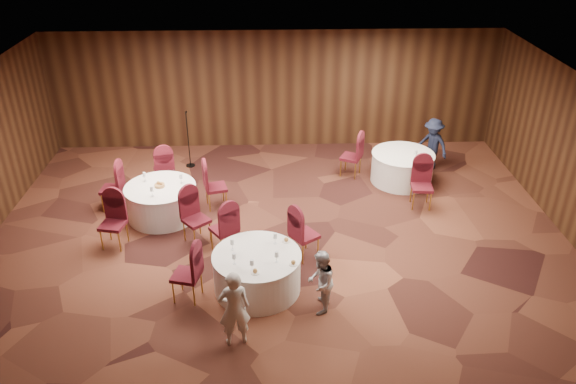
{
  "coord_description": "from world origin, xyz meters",
  "views": [
    {
      "loc": [
        -0.15,
        -9.56,
        6.48
      ],
      "look_at": [
        0.2,
        0.2,
        1.1
      ],
      "focal_mm": 35.0,
      "sensor_mm": 36.0,
      "label": 1
    }
  ],
  "objects_px": {
    "table_left": "(162,201)",
    "woman_b": "(321,282)",
    "table_right": "(402,167)",
    "woman_a": "(234,309)",
    "table_main": "(257,272)",
    "mic_stand": "(189,151)",
    "man_c": "(432,144)"
  },
  "relations": [
    {
      "from": "table_left",
      "to": "table_right",
      "type": "distance_m",
      "value": 5.82
    },
    {
      "from": "woman_b",
      "to": "table_right",
      "type": "bearing_deg",
      "value": 164.74
    },
    {
      "from": "woman_a",
      "to": "woman_b",
      "type": "relative_size",
      "value": 1.16
    },
    {
      "from": "table_right",
      "to": "woman_a",
      "type": "height_order",
      "value": "woman_a"
    },
    {
      "from": "table_main",
      "to": "table_right",
      "type": "distance_m",
      "value": 5.4
    },
    {
      "from": "woman_a",
      "to": "woman_b",
      "type": "xyz_separation_m",
      "value": [
        1.41,
        0.73,
        -0.09
      ]
    },
    {
      "from": "man_c",
      "to": "mic_stand",
      "type": "bearing_deg",
      "value": -135.09
    },
    {
      "from": "table_main",
      "to": "table_right",
      "type": "height_order",
      "value": "same"
    },
    {
      "from": "table_main",
      "to": "man_c",
      "type": "distance_m",
      "value": 6.48
    },
    {
      "from": "woman_a",
      "to": "man_c",
      "type": "height_order",
      "value": "woman_a"
    },
    {
      "from": "mic_stand",
      "to": "man_c",
      "type": "height_order",
      "value": "mic_stand"
    },
    {
      "from": "table_left",
      "to": "mic_stand",
      "type": "relative_size",
      "value": 1.04
    },
    {
      "from": "table_left",
      "to": "man_c",
      "type": "relative_size",
      "value": 1.13
    },
    {
      "from": "table_right",
      "to": "woman_a",
      "type": "bearing_deg",
      "value": -125.12
    },
    {
      "from": "table_left",
      "to": "woman_b",
      "type": "distance_m",
      "value": 4.57
    },
    {
      "from": "table_main",
      "to": "woman_a",
      "type": "distance_m",
      "value": 1.42
    },
    {
      "from": "table_right",
      "to": "woman_b",
      "type": "xyz_separation_m",
      "value": [
        -2.42,
        -4.73,
        0.22
      ]
    },
    {
      "from": "table_left",
      "to": "woman_b",
      "type": "height_order",
      "value": "woman_b"
    },
    {
      "from": "table_right",
      "to": "woman_a",
      "type": "xyz_separation_m",
      "value": [
        -3.84,
        -5.46,
        0.31
      ]
    },
    {
      "from": "table_right",
      "to": "man_c",
      "type": "bearing_deg",
      "value": 36.47
    },
    {
      "from": "man_c",
      "to": "table_right",
      "type": "bearing_deg",
      "value": -95.09
    },
    {
      "from": "woman_a",
      "to": "man_c",
      "type": "distance_m",
      "value": 7.72
    },
    {
      "from": "table_right",
      "to": "mic_stand",
      "type": "distance_m",
      "value": 5.42
    },
    {
      "from": "table_main",
      "to": "mic_stand",
      "type": "relative_size",
      "value": 1.07
    },
    {
      "from": "table_main",
      "to": "table_left",
      "type": "relative_size",
      "value": 1.03
    },
    {
      "from": "table_left",
      "to": "mic_stand",
      "type": "bearing_deg",
      "value": 82.99
    },
    {
      "from": "table_main",
      "to": "man_c",
      "type": "relative_size",
      "value": 1.17
    },
    {
      "from": "woman_a",
      "to": "table_right",
      "type": "bearing_deg",
      "value": -136.46
    },
    {
      "from": "table_main",
      "to": "man_c",
      "type": "bearing_deg",
      "value": 47.34
    },
    {
      "from": "mic_stand",
      "to": "woman_b",
      "type": "height_order",
      "value": "mic_stand"
    },
    {
      "from": "table_left",
      "to": "table_right",
      "type": "height_order",
      "value": "same"
    },
    {
      "from": "table_right",
      "to": "mic_stand",
      "type": "relative_size",
      "value": 1.02
    }
  ]
}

